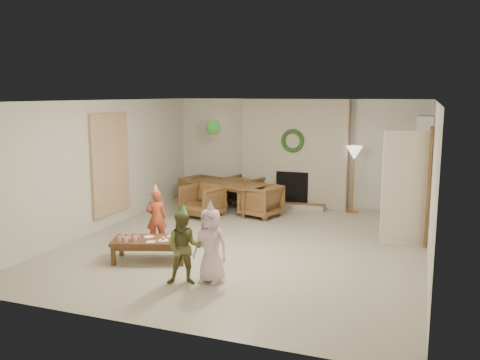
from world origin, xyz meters
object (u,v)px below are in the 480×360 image
at_px(dining_chair_far, 247,190).
at_px(child_pink, 211,245).
at_px(dining_chair_near, 202,201).
at_px(child_plaid, 184,248).
at_px(dining_table, 226,197).
at_px(dining_chair_left, 200,191).
at_px(child_red, 156,218).
at_px(dining_chair_right, 261,201).
at_px(coffee_table_top, 150,240).

xyz_separation_m(dining_chair_far, child_pink, (1.21, -4.94, 0.18)).
distance_m(dining_chair_near, child_plaid, 3.92).
bearing_deg(dining_table, dining_chair_left, 180.00).
height_order(dining_chair_near, dining_chair_far, same).
height_order(dining_chair_left, child_red, child_red).
distance_m(child_plaid, child_pink, 0.38).
xyz_separation_m(dining_chair_left, dining_chair_right, (1.68, -0.55, 0.00)).
height_order(coffee_table_top, child_plaid, child_plaid).
distance_m(dining_chair_far, child_plaid, 5.24).
relative_size(dining_chair_far, dining_chair_right, 1.00).
bearing_deg(child_pink, dining_chair_right, 102.85).
bearing_deg(child_plaid, dining_chair_near, 90.57).
height_order(dining_chair_far, child_pink, child_pink).
bearing_deg(child_red, child_pink, 101.67).
xyz_separation_m(dining_chair_near, dining_chair_left, (-0.50, 0.99, 0.00)).
distance_m(dining_table, child_pink, 4.44).
distance_m(dining_chair_right, child_pink, 3.92).
bearing_deg(child_red, child_plaid, 91.14).
xyz_separation_m(dining_chair_near, dining_chair_right, (1.18, 0.44, 0.00)).
bearing_deg(dining_chair_far, child_red, 102.16).
distance_m(dining_chair_right, coffee_table_top, 3.47).
relative_size(dining_table, child_plaid, 1.73).
height_order(coffee_table_top, child_pink, child_pink).
xyz_separation_m(dining_chair_near, dining_chair_far, (0.49, 1.49, 0.00)).
distance_m(dining_table, child_plaid, 4.56).
xyz_separation_m(dining_chair_left, child_red, (0.61, -3.15, 0.14)).
height_order(dining_chair_near, child_red, child_red).
bearing_deg(child_pink, coffee_table_top, 163.93).
height_order(dining_chair_near, child_pink, child_pink).
bearing_deg(coffee_table_top, child_plaid, -55.28).
bearing_deg(dining_chair_far, dining_chair_left, 45.00).
bearing_deg(dining_chair_near, child_red, -69.06).
distance_m(dining_chair_near, dining_chair_far, 1.57).
height_order(dining_table, dining_chair_right, dining_chair_right).
height_order(child_red, child_plaid, child_plaid).
bearing_deg(dining_chair_left, child_plaid, -139.71).
height_order(dining_table, child_red, child_red).
relative_size(dining_chair_left, coffee_table_top, 0.66).
height_order(dining_table, coffee_table_top, dining_table).
height_order(dining_table, dining_chair_left, dining_chair_left).
xyz_separation_m(dining_chair_far, dining_chair_right, (0.69, -1.05, 0.00)).
distance_m(dining_chair_left, child_red, 3.21).
relative_size(dining_chair_near, dining_chair_far, 1.00).
xyz_separation_m(dining_chair_near, child_red, (0.11, -2.16, 0.14)).
height_order(coffee_table_top, child_red, child_red).
distance_m(dining_chair_far, dining_chair_right, 1.26).
relative_size(dining_chair_near, child_pink, 0.72).
bearing_deg(dining_chair_far, dining_chair_right, 141.34).
bearing_deg(dining_chair_left, coffee_table_top, -148.44).
bearing_deg(child_pink, dining_chair_near, 121.45).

